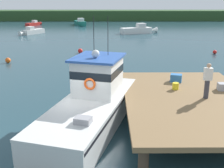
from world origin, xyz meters
TOP-DOWN VIEW (x-y plane):
  - ground_plane at (0.00, 0.00)m, footprint 200.00×200.00m
  - dock at (4.80, 0.00)m, footprint 6.00×9.00m
  - main_fishing_boat at (0.36, 0.01)m, footprint 4.66×9.92m
  - crate_single_far at (6.75, 1.05)m, footprint 0.64×0.49m
  - crate_stack_near_edge at (4.70, 2.53)m, footprint 0.70×0.60m
  - bait_bucket at (4.38, 1.19)m, footprint 0.32×0.32m
  - deckhand_by_the_boat at (5.49, -0.09)m, footprint 0.36×0.22m
  - moored_boat_near_channel at (5.71, 33.85)m, footprint 6.32×3.14m
  - moored_boat_mid_harbor at (-14.65, 46.74)m, footprint 2.59×4.15m
  - moored_boat_off_the_point at (-11.34, 32.90)m, footprint 3.29×4.58m
  - moored_boat_far_right at (-5.10, 47.37)m, footprint 2.98×5.93m
  - mooring_buoy_spare_mooring at (-2.03, 16.92)m, footprint 0.49×0.49m
  - mooring_buoy_outer at (-8.01, 12.41)m, footprint 0.48×0.48m
  - mooring_buoy_inshore at (11.90, 16.41)m, footprint 0.41×0.41m
  - far_shoreline at (0.00, 62.00)m, footprint 120.00×8.00m

SIDE VIEW (x-z plane):
  - ground_plane at x=0.00m, z-range 0.00..0.00m
  - mooring_buoy_inshore at x=11.90m, z-range 0.00..0.41m
  - mooring_buoy_outer at x=-8.01m, z-range 0.00..0.48m
  - mooring_buoy_spare_mooring at x=-2.03m, z-range 0.00..0.49m
  - moored_boat_mid_harbor at x=-14.65m, z-range -0.17..0.90m
  - moored_boat_off_the_point at x=-11.34m, z-range -0.19..1.03m
  - moored_boat_far_right at x=-5.10m, z-range -0.23..1.26m
  - moored_boat_near_channel at x=5.71m, z-range -0.25..1.34m
  - main_fishing_boat at x=0.36m, z-range -1.39..3.41m
  - dock at x=4.80m, z-range 0.47..1.67m
  - far_shoreline at x=0.00m, z-range 0.00..2.40m
  - bait_bucket at x=4.38m, z-range 1.20..1.54m
  - crate_single_far at x=6.75m, z-range 1.20..1.56m
  - crate_stack_near_edge at x=4.70m, z-range 1.20..1.62m
  - deckhand_by_the_boat at x=5.49m, z-range 1.24..2.87m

